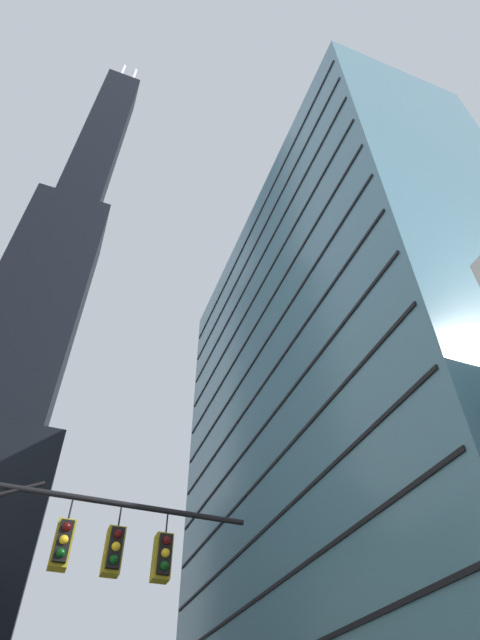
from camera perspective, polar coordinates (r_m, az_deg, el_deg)
dark_skyscraper at (r=100.31m, az=-23.58°, el=-4.32°), size 22.87×22.87×196.66m
glass_office_midrise at (r=48.23m, az=10.03°, el=-10.18°), size 14.86×42.43×55.98m
traffic_signal_mast at (r=12.87m, az=-21.91°, el=-24.52°), size 8.56×0.63×7.38m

